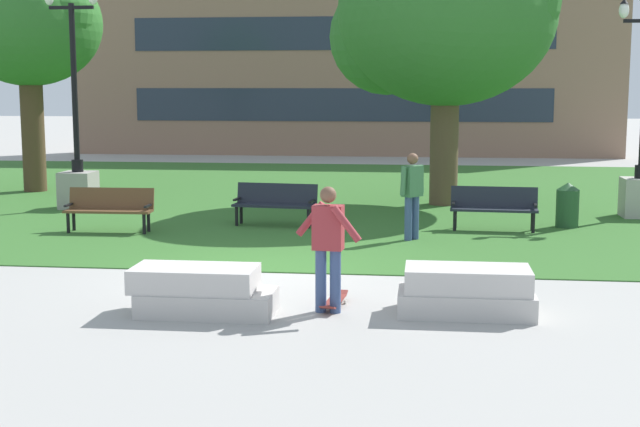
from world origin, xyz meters
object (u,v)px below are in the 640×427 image
at_px(person_skateboarder, 328,242).
at_px(concrete_block_center, 202,291).
at_px(park_bench_near_right, 110,207).
at_px(lamp_post_right, 77,165).
at_px(trash_bin, 567,205).
at_px(concrete_block_left, 467,292).
at_px(park_bench_far_left, 494,205).
at_px(person_bystander_near_lawn, 412,191).
at_px(park_bench_near_left, 275,202).
at_px(skateboard, 334,301).

bearing_deg(person_skateboarder, concrete_block_center, -170.30).
relative_size(park_bench_near_right, lamp_post_right, 0.34).
bearing_deg(trash_bin, concrete_block_center, -126.70).
relative_size(concrete_block_left, person_skateboarder, 1.05).
height_order(concrete_block_center, park_bench_far_left, park_bench_far_left).
relative_size(concrete_block_center, person_skateboarder, 1.11).
distance_m(concrete_block_left, person_bystander_near_lawn, 5.73).
height_order(park_bench_near_left, park_bench_near_right, same).
height_order(park_bench_far_left, lamp_post_right, lamp_post_right).
bearing_deg(lamp_post_right, concrete_block_left, -45.41).
bearing_deg(concrete_block_left, skateboard, 174.83).
distance_m(concrete_block_left, skateboard, 1.82).
distance_m(concrete_block_center, concrete_block_left, 3.54).
bearing_deg(person_skateboarder, trash_bin, 60.89).
height_order(concrete_block_center, person_bystander_near_lawn, person_bystander_near_lawn).
distance_m(concrete_block_center, person_skateboarder, 1.82).
bearing_deg(skateboard, person_bystander_near_lawn, 79.99).
xyz_separation_m(concrete_block_center, park_bench_near_left, (-0.28, 7.52, 0.23)).
distance_m(person_skateboarder, park_bench_far_left, 7.66).
distance_m(person_skateboarder, park_bench_near_right, 7.97).
xyz_separation_m(park_bench_near_left, trash_bin, (6.26, 0.50, -0.04)).
distance_m(skateboard, park_bench_near_right, 7.80).
bearing_deg(park_bench_far_left, person_skateboarder, -110.76).
bearing_deg(skateboard, person_skateboarder, -101.31).
relative_size(trash_bin, person_bystander_near_lawn, 0.56).
height_order(concrete_block_center, person_skateboarder, person_skateboarder).
distance_m(skateboard, park_bench_far_left, 7.39).
xyz_separation_m(concrete_block_left, park_bench_near_right, (-7.08, 5.88, 0.23)).
distance_m(trash_bin, person_bystander_near_lawn, 3.87).
height_order(skateboard, park_bench_near_right, park_bench_near_right).
bearing_deg(person_bystander_near_lawn, lamp_post_right, 156.50).
distance_m(person_skateboarder, skateboard, 0.93).
height_order(park_bench_near_right, lamp_post_right, lamp_post_right).
height_order(skateboard, person_bystander_near_lawn, person_bystander_near_lawn).
xyz_separation_m(skateboard, park_bench_far_left, (2.66, 6.88, 0.45)).
xyz_separation_m(concrete_block_center, lamp_post_right, (-5.58, 9.63, 0.79)).
relative_size(skateboard, lamp_post_right, 0.19).
relative_size(concrete_block_center, park_bench_far_left, 1.04).
bearing_deg(lamp_post_right, park_bench_near_right, -58.84).
height_order(person_skateboarder, park_bench_near_right, person_skateboarder).
xyz_separation_m(park_bench_far_left, person_bystander_near_lawn, (-1.69, -1.41, 0.44)).
bearing_deg(park_bench_far_left, lamp_post_right, 167.60).
relative_size(person_skateboarder, lamp_post_right, 0.32).
bearing_deg(person_bystander_near_lawn, person_skateboarder, -100.07).
distance_m(person_skateboarder, trash_bin, 8.86).
xyz_separation_m(concrete_block_center, park_bench_near_right, (-3.56, 6.28, 0.23)).
distance_m(skateboard, person_bystander_near_lawn, 5.63).
distance_m(park_bench_far_left, person_bystander_near_lawn, 2.24).
bearing_deg(park_bench_far_left, park_bench_near_right, -171.72).
bearing_deg(concrete_block_left, person_skateboarder, -176.52).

